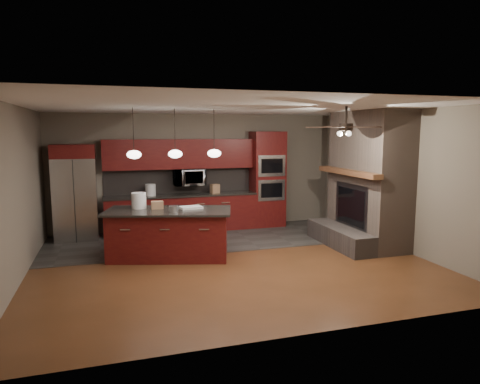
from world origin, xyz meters
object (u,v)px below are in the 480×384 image
object	(u,v)px
white_bucket	(139,201)
paint_can	(174,209)
microwave	(189,177)
cardboard_box	(157,205)
counter_box	(215,189)
oven_tower	(267,179)
kitchen_island	(169,234)
counter_bucket	(150,190)
refrigerator	(75,192)
paint_tray	(191,207)

from	to	relation	value
white_bucket	paint_can	xyz separation A→B (m)	(0.58, -0.57, -0.09)
microwave	white_bucket	size ratio (longest dim) A/B	2.44
cardboard_box	counter_box	xyz separation A→B (m)	(1.58, 1.84, 0.02)
oven_tower	kitchen_island	size ratio (longest dim) A/B	0.94
cardboard_box	counter_box	size ratio (longest dim) A/B	1.01
microwave	kitchen_island	xyz separation A→B (m)	(-0.79, -2.14, -0.84)
microwave	paint_can	xyz separation A→B (m)	(-0.73, -2.38, -0.32)
counter_bucket	white_bucket	bearing A→B (deg)	-102.23
microwave	cardboard_box	distance (m)	2.19
microwave	paint_can	distance (m)	2.50
refrigerator	counter_box	size ratio (longest dim) A/B	9.56
kitchen_island	cardboard_box	bearing A→B (deg)	149.25
counter_box	paint_tray	bearing A→B (deg)	-130.71
refrigerator	counter_box	bearing A→B (deg)	0.57
cardboard_box	kitchen_island	bearing A→B (deg)	-44.83
white_bucket	paint_can	world-z (taller)	white_bucket
white_bucket	refrigerator	bearing A→B (deg)	126.81
oven_tower	cardboard_box	bearing A→B (deg)	-147.40
paint_can	counter_bucket	xyz separation A→B (m)	(-0.20, 2.33, 0.06)
refrigerator	paint_tray	xyz separation A→B (m)	(2.20, -1.98, -0.11)
paint_can	counter_box	xyz separation A→B (m)	(1.33, 2.28, 0.03)
microwave	paint_tray	distance (m)	2.17
paint_tray	cardboard_box	distance (m)	0.64
paint_can	paint_tray	world-z (taller)	paint_can
refrigerator	counter_box	xyz separation A→B (m)	(3.16, 0.03, -0.04)
refrigerator	white_bucket	xyz separation A→B (m)	(1.25, -1.67, 0.02)
refrigerator	paint_can	bearing A→B (deg)	-50.83
kitchen_island	cardboard_box	size ratio (longest dim) A/B	11.35
oven_tower	refrigerator	distance (m)	4.53
kitchen_island	paint_can	distance (m)	0.57
microwave	refrigerator	xyz separation A→B (m)	(-2.55, -0.13, -0.25)
oven_tower	white_bucket	xyz separation A→B (m)	(-3.28, -1.75, -0.12)
oven_tower	white_bucket	world-z (taller)	oven_tower
microwave	white_bucket	world-z (taller)	microwave
microwave	counter_box	distance (m)	0.68
microwave	counter_bucket	distance (m)	0.96
white_bucket	cardboard_box	distance (m)	0.37
refrigerator	cardboard_box	xyz separation A→B (m)	(1.58, -1.81, -0.06)
oven_tower	cardboard_box	size ratio (longest dim) A/B	10.67
kitchen_island	counter_bucket	size ratio (longest dim) A/B	9.37
oven_tower	paint_tray	xyz separation A→B (m)	(-2.33, -2.05, -0.25)
paint_tray	refrigerator	bearing A→B (deg)	130.29
white_bucket	paint_tray	size ratio (longest dim) A/B	0.74
cardboard_box	counter_box	distance (m)	2.43
microwave	refrigerator	world-z (taller)	refrigerator
oven_tower	paint_tray	world-z (taller)	oven_tower
oven_tower	kitchen_island	xyz separation A→B (m)	(-2.77, -2.08, -0.73)
white_bucket	oven_tower	bearing A→B (deg)	28.05
oven_tower	white_bucket	distance (m)	3.71
kitchen_island	oven_tower	bearing A→B (deg)	52.88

